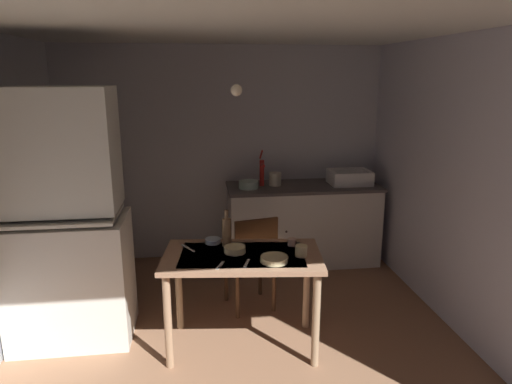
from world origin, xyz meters
The scene contains 22 objects.
ground_plane centered at (0.00, 0.00, 0.00)m, with size 4.54×4.54×0.00m, color #91674B.
wall_back centered at (0.00, 1.77, 1.18)m, with size 3.64×0.10×2.37m, color silver.
wall_right centered at (1.82, 0.00, 1.18)m, with size 0.10×3.54×2.37m, color silver.
ceiling_slab centered at (0.00, 0.00, 2.42)m, with size 3.64×3.54×0.10m, color silver.
hutch_cabinet centered at (-1.30, 0.14, 0.92)m, with size 0.90×0.60×1.97m.
counter_cabinet centered at (0.85, 1.40, 0.44)m, with size 1.66×0.64×0.88m.
sink_basin centered at (1.37, 1.40, 0.96)m, with size 0.44×0.34×0.15m.
hand_pump centered at (0.40, 1.45, 1.05)m, with size 0.05×0.27×0.39m.
mixing_bowl_counter centered at (0.24, 1.35, 0.92)m, with size 0.21×0.21×0.08m, color #ADD1C1.
stoneware_crock centered at (0.55, 1.44, 0.95)m, with size 0.13×0.13×0.14m, color beige.
dining_table centered at (0.02, -0.17, 0.65)m, with size 1.23×0.77×0.76m.
chair_far_side centered at (0.16, 0.38, 0.47)m, with size 0.48×0.48×0.88m.
serving_bowl_wide centered at (-0.03, -0.13, 0.78)m, with size 0.16×0.16×0.05m, color beige.
soup_bowl_small centered at (-0.19, 0.09, 0.78)m, with size 0.12×0.12×0.04m, color #9EB2C6.
sauce_dish centered at (0.23, -0.34, 0.78)m, with size 0.20×0.20×0.04m, color beige.
mug_tall centered at (0.42, -0.04, 0.79)m, with size 0.07×0.07×0.06m, color tan.
teacup_mint centered at (0.44, -0.26, 0.80)m, with size 0.09×0.09×0.08m, color beige.
glass_bottle centered at (-0.08, 0.02, 0.88)m, with size 0.07×0.07×0.29m.
table_knife centered at (-0.38, 0.00, 0.76)m, with size 0.19×0.02×0.01m, color silver.
teaspoon_near_bowl centered at (0.03, -0.34, 0.76)m, with size 0.14×0.02×0.01m, color beige.
teaspoon_by_cup centered at (-0.15, -0.36, 0.76)m, with size 0.14×0.02×0.01m, color beige.
pendant_bulb centered at (-0.01, -0.14, 1.95)m, with size 0.08×0.08×0.08m, color #F9EFCC.
Camera 1 is at (-0.29, -3.31, 2.05)m, focal length 31.98 mm.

